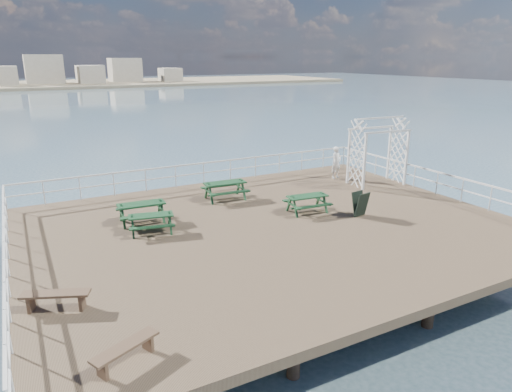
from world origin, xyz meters
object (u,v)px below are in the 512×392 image
Objects in this scene: picnic_table_c at (225,187)px; trellis_arbor at (378,155)px; person at (336,163)px; picnic_table_b at (307,200)px; picnic_table_d at (151,220)px; flat_bench_near at (56,297)px; flat_bench_far at (126,350)px; picnic_table_a at (142,208)px.

picnic_table_c is 7.90m from trellis_arbor.
picnic_table_b is at bearing -149.17° from person.
picnic_table_b is 6.33m from picnic_table_d.
flat_bench_near is 16.34m from trellis_arbor.
flat_bench_near is 0.51× the size of trellis_arbor.
picnic_table_c is 11.58m from flat_bench_far.
person is (13.29, 10.20, 0.51)m from flat_bench_far.
flat_bench_far is 0.92× the size of person.
picnic_table_a reaches higher than flat_bench_far.
flat_bench_far is at bearing -120.30° from picnic_table_c.
picnic_table_c is at bearing 43.20° from picnic_table_d.
flat_bench_near is at bearing -155.96° from picnic_table_b.
person reaches higher than picnic_table_b.
trellis_arbor is (11.80, 1.23, 0.99)m from picnic_table_d.
picnic_table_c reaches higher than picnic_table_d.
picnic_table_b is at bearing -50.72° from picnic_table_c.
person reaches higher than flat_bench_far.
person is at bearing 10.05° from picnic_table_c.
picnic_table_a is at bearing 79.45° from flat_bench_near.
picnic_table_d reaches higher than flat_bench_far.
flat_bench_near is (-7.64, -6.56, -0.22)m from picnic_table_c.
picnic_table_b is 1.06× the size of person.
person is (10.75, 3.11, 0.34)m from picnic_table_d.
picnic_table_d is (-6.29, 0.77, -0.02)m from picnic_table_b.
flat_bench_near is 16.07m from person.
trellis_arbor is (15.40, 5.35, 1.13)m from flat_bench_near.
flat_bench_far is at bearing -97.66° from picnic_table_d.
flat_bench_near is (-3.60, -4.11, -0.13)m from picnic_table_d.
picnic_table_a is 6.45m from flat_bench_near.
trellis_arbor is 2.00× the size of person.
picnic_table_d is 1.07× the size of flat_bench_near.
picnic_table_c is 1.15× the size of flat_bench_near.
picnic_table_d is at bearing -84.86° from picnic_table_a.
trellis_arbor reaches higher than picnic_table_b.
flat_bench_near is at bearing -119.58° from picnic_table_a.
picnic_table_b is 1.15× the size of flat_bench_far.
picnic_table_a is 11.86m from trellis_arbor.
picnic_table_c is (4.07, 1.19, 0.02)m from picnic_table_a.
trellis_arbor reaches higher than picnic_table_c.
person is at bearing 125.17° from trellis_arbor.
flat_bench_far is (-6.58, -9.53, -0.25)m from picnic_table_c.
person is (6.70, 0.67, 0.26)m from picnic_table_c.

